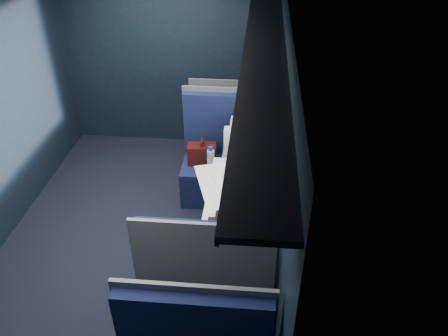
# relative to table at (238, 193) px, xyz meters

# --- Properties ---
(ground) EXTENTS (2.80, 4.20, 0.01)m
(ground) POSITION_rel_table_xyz_m (-1.03, 0.00, -0.67)
(ground) COLOR black
(room_shell) EXTENTS (3.00, 4.40, 2.40)m
(room_shell) POSITION_rel_table_xyz_m (-1.01, 0.00, 0.81)
(room_shell) COLOR black
(room_shell) RESTS_ON ground
(table) EXTENTS (0.62, 1.00, 0.74)m
(table) POSITION_rel_table_xyz_m (0.00, 0.00, 0.00)
(table) COLOR #54565E
(table) RESTS_ON ground
(seat_bay_near) EXTENTS (1.04, 0.62, 1.26)m
(seat_bay_near) POSITION_rel_table_xyz_m (-0.19, 0.87, -0.24)
(seat_bay_near) COLOR #0B1133
(seat_bay_near) RESTS_ON ground
(seat_bay_far) EXTENTS (1.04, 0.62, 1.26)m
(seat_bay_far) POSITION_rel_table_xyz_m (-0.18, -0.87, -0.25)
(seat_bay_far) COLOR #0B1133
(seat_bay_far) RESTS_ON ground
(seat_row_front) EXTENTS (1.04, 0.51, 1.16)m
(seat_row_front) POSITION_rel_table_xyz_m (-0.18, 1.80, -0.25)
(seat_row_front) COLOR #0B1133
(seat_row_front) RESTS_ON ground
(man) EXTENTS (0.53, 0.56, 1.32)m
(man) POSITION_rel_table_xyz_m (0.07, 0.70, 0.06)
(man) COLOR black
(man) RESTS_ON ground
(woman) EXTENTS (0.53, 0.56, 1.32)m
(woman) POSITION_rel_table_xyz_m (0.07, -0.71, 0.06)
(woman) COLOR black
(woman) RESTS_ON ground
(papers) EXTENTS (0.75, 0.90, 0.01)m
(papers) POSITION_rel_table_xyz_m (-0.09, 0.02, 0.08)
(papers) COLOR white
(papers) RESTS_ON table
(laptop) EXTENTS (0.28, 0.34, 0.22)m
(laptop) POSITION_rel_table_xyz_m (0.19, -0.06, 0.14)
(laptop) COLOR silver
(laptop) RESTS_ON table
(bottle_small) EXTENTS (0.06, 0.06, 0.22)m
(bottle_small) POSITION_rel_table_xyz_m (0.18, 0.30, 0.17)
(bottle_small) COLOR silver
(bottle_small) RESTS_ON table
(cup) EXTENTS (0.06, 0.06, 0.08)m
(cup) POSITION_rel_table_xyz_m (0.30, 0.44, 0.12)
(cup) COLOR white
(cup) RESTS_ON table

